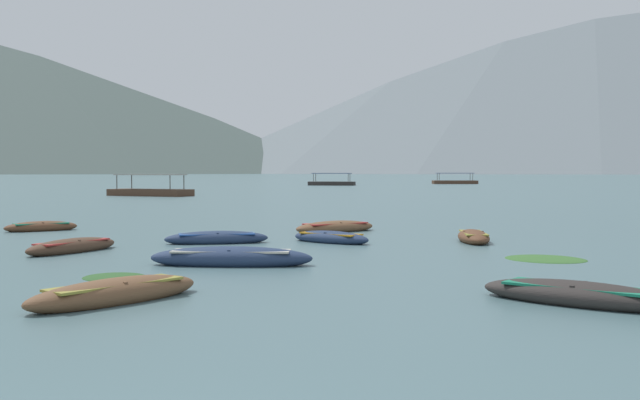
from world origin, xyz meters
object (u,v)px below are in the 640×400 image
object	(u,v)px
rowboat_7	(41,227)
ferry_1	(332,183)
ferry_0	(150,192)
rowboat_0	(579,295)
rowboat_6	(335,227)
rowboat_4	(473,237)
rowboat_3	(217,238)
rowboat_9	(72,247)
ferry_2	(455,182)
rowboat_1	(331,238)
rowboat_2	(231,258)
rowboat_8	(116,293)

from	to	relation	value
rowboat_7	ferry_1	distance (m)	110.22
rowboat_7	ferry_0	distance (m)	48.04
rowboat_0	rowboat_6	bearing A→B (deg)	111.62
rowboat_4	rowboat_6	size ratio (longest dim) A/B	0.88
rowboat_3	rowboat_9	bearing A→B (deg)	-137.94
ferry_2	rowboat_7	bearing A→B (deg)	-100.41
ferry_1	rowboat_1	bearing A→B (deg)	-83.34
rowboat_2	rowboat_6	bearing A→B (deg)	82.46
rowboat_1	ferry_1	distance (m)	114.67
rowboat_1	ferry_2	bearing A→B (deg)	85.42
rowboat_1	rowboat_9	distance (m)	9.06
rowboat_1	rowboat_8	bearing A→B (deg)	-102.00
rowboat_3	rowboat_7	distance (m)	10.28
rowboat_1	rowboat_3	xyz separation A→B (m)	(-4.08, -0.87, 0.01)
rowboat_0	rowboat_3	xyz separation A→B (m)	(-10.44, 11.19, 0.00)
rowboat_3	rowboat_4	bearing A→B (deg)	11.05
rowboat_9	ferry_2	size ratio (longest dim) A/B	0.40
rowboat_8	rowboat_9	size ratio (longest dim) A/B	1.01
ferry_0	rowboat_8	bearing A→B (deg)	-70.18
rowboat_0	ferry_0	xyz separation A→B (m)	(-31.92, 62.18, 0.27)
rowboat_3	rowboat_8	bearing A→B (deg)	-83.92
rowboat_4	rowboat_7	xyz separation A→B (m)	(-18.54, 2.72, -0.01)
rowboat_0	ferry_0	size ratio (longest dim) A/B	0.41
rowboat_0	rowboat_4	world-z (taller)	rowboat_0
rowboat_3	rowboat_7	xyz separation A→B (m)	(-9.22, 4.54, -0.01)
rowboat_2	rowboat_8	xyz separation A→B (m)	(-0.82, -6.05, -0.02)
rowboat_2	rowboat_4	size ratio (longest dim) A/B	1.38
rowboat_2	rowboat_9	world-z (taller)	rowboat_2
rowboat_3	rowboat_8	xyz separation A→B (m)	(1.30, -12.21, 0.01)
rowboat_2	rowboat_8	bearing A→B (deg)	-97.70
rowboat_2	rowboat_1	bearing A→B (deg)	74.39
rowboat_2	rowboat_6	world-z (taller)	rowboat_2
rowboat_2	rowboat_7	bearing A→B (deg)	136.66
rowboat_4	ferry_0	bearing A→B (deg)	122.07
rowboat_3	rowboat_2	bearing A→B (deg)	-71.01
rowboat_7	ferry_0	bearing A→B (deg)	104.78
rowboat_7	rowboat_4	bearing A→B (deg)	-8.35
rowboat_6	rowboat_9	bearing A→B (deg)	-129.16
rowboat_9	rowboat_1	bearing A→B (deg)	28.71
ferry_1	rowboat_6	bearing A→B (deg)	-83.24
rowboat_6	rowboat_8	xyz separation A→B (m)	(-2.40, -18.02, 0.00)
rowboat_6	ferry_2	xyz separation A→B (m)	(11.18, 129.96, 0.26)
rowboat_2	rowboat_3	bearing A→B (deg)	108.99
rowboat_7	ferry_2	world-z (taller)	ferry_2
rowboat_7	rowboat_9	xyz separation A→B (m)	(5.36, -8.02, 0.01)
rowboat_3	ferry_2	world-z (taller)	ferry_2
rowboat_0	rowboat_3	distance (m)	15.30
ferry_1	ferry_2	distance (m)	31.96
ferry_0	ferry_1	bearing A→B (deg)	79.11
ferry_1	rowboat_3	bearing A→B (deg)	-85.41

